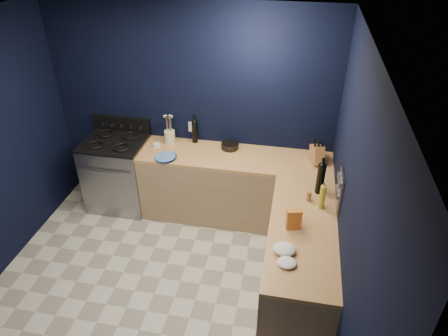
% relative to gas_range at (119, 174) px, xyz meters
% --- Properties ---
extents(floor, '(3.50, 3.50, 0.02)m').
position_rel_gas_range_xyz_m(floor, '(0.93, -1.42, -0.47)').
color(floor, beige).
rests_on(floor, ground).
extents(ceiling, '(3.50, 3.50, 0.02)m').
position_rel_gas_range_xyz_m(ceiling, '(0.93, -1.42, 2.15)').
color(ceiling, silver).
rests_on(ceiling, ground).
extents(wall_back, '(3.50, 0.02, 2.60)m').
position_rel_gas_range_xyz_m(wall_back, '(0.93, 0.34, 0.84)').
color(wall_back, black).
rests_on(wall_back, ground).
extents(wall_right, '(0.02, 3.50, 2.60)m').
position_rel_gas_range_xyz_m(wall_right, '(2.69, -1.42, 0.84)').
color(wall_right, black).
rests_on(wall_right, ground).
extents(cab_back, '(2.30, 0.63, 0.86)m').
position_rel_gas_range_xyz_m(cab_back, '(1.53, 0.02, -0.03)').
color(cab_back, '#9E815D').
rests_on(cab_back, floor).
extents(top_back, '(2.30, 0.63, 0.04)m').
position_rel_gas_range_xyz_m(top_back, '(1.53, 0.02, 0.42)').
color(top_back, '#966131').
rests_on(top_back, cab_back).
extents(cab_right, '(0.63, 1.67, 0.86)m').
position_rel_gas_range_xyz_m(cab_right, '(2.37, -1.13, -0.03)').
color(cab_right, '#9E815D').
rests_on(cab_right, floor).
extents(top_right, '(0.63, 1.67, 0.04)m').
position_rel_gas_range_xyz_m(top_right, '(2.37, -1.13, 0.42)').
color(top_right, '#966131').
rests_on(top_right, cab_right).
extents(gas_range, '(0.76, 0.66, 0.92)m').
position_rel_gas_range_xyz_m(gas_range, '(0.00, 0.00, 0.00)').
color(gas_range, gray).
rests_on(gas_range, floor).
extents(oven_door, '(0.59, 0.02, 0.42)m').
position_rel_gas_range_xyz_m(oven_door, '(0.00, -0.32, -0.01)').
color(oven_door, black).
rests_on(oven_door, gas_range).
extents(cooktop, '(0.76, 0.66, 0.03)m').
position_rel_gas_range_xyz_m(cooktop, '(0.00, 0.00, 0.48)').
color(cooktop, black).
rests_on(cooktop, gas_range).
extents(backguard, '(0.76, 0.06, 0.20)m').
position_rel_gas_range_xyz_m(backguard, '(0.00, 0.30, 0.58)').
color(backguard, black).
rests_on(backguard, gas_range).
extents(spice_panel, '(0.02, 0.28, 0.38)m').
position_rel_gas_range_xyz_m(spice_panel, '(2.67, -0.87, 0.72)').
color(spice_panel, gray).
rests_on(spice_panel, wall_right).
extents(wall_outlet, '(0.09, 0.02, 0.13)m').
position_rel_gas_range_xyz_m(wall_outlet, '(0.93, 0.32, 0.62)').
color(wall_outlet, white).
rests_on(wall_outlet, wall_back).
extents(plate_stack, '(0.30, 0.30, 0.03)m').
position_rel_gas_range_xyz_m(plate_stack, '(0.73, -0.19, 0.46)').
color(plate_stack, '#406CAF').
rests_on(plate_stack, top_back).
extents(ramekin, '(0.11, 0.11, 0.04)m').
position_rel_gas_range_xyz_m(ramekin, '(0.54, 0.07, 0.46)').
color(ramekin, white).
rests_on(ramekin, top_back).
extents(utensil_crock, '(0.17, 0.17, 0.17)m').
position_rel_gas_range_xyz_m(utensil_crock, '(0.67, 0.18, 0.52)').
color(utensil_crock, '#F8F3C4').
rests_on(utensil_crock, top_back).
extents(wine_bottle_back, '(0.08, 0.08, 0.29)m').
position_rel_gas_range_xyz_m(wine_bottle_back, '(0.98, 0.26, 0.58)').
color(wine_bottle_back, black).
rests_on(wine_bottle_back, top_back).
extents(lemon_basket, '(0.23, 0.23, 0.08)m').
position_rel_gas_range_xyz_m(lemon_basket, '(1.44, 0.18, 0.48)').
color(lemon_basket, black).
rests_on(lemon_basket, top_back).
extents(knife_block, '(0.19, 0.28, 0.26)m').
position_rel_gas_range_xyz_m(knife_block, '(2.48, 0.05, 0.55)').
color(knife_block, '#966132').
rests_on(knife_block, top_back).
extents(wine_bottle_right, '(0.11, 0.11, 0.33)m').
position_rel_gas_range_xyz_m(wine_bottle_right, '(2.51, -0.54, 0.61)').
color(wine_bottle_right, black).
rests_on(wine_bottle_right, top_right).
extents(oil_bottle, '(0.07, 0.07, 0.26)m').
position_rel_gas_range_xyz_m(oil_bottle, '(2.53, -0.80, 0.57)').
color(oil_bottle, '#ABA428').
rests_on(oil_bottle, top_right).
extents(spice_jar_near, '(0.06, 0.06, 0.11)m').
position_rel_gas_range_xyz_m(spice_jar_near, '(2.40, -0.70, 0.49)').
color(spice_jar_near, olive).
rests_on(spice_jar_near, top_right).
extents(spice_jar_far, '(0.05, 0.05, 0.08)m').
position_rel_gas_range_xyz_m(spice_jar_far, '(2.27, -1.03, 0.48)').
color(spice_jar_far, olive).
rests_on(spice_jar_far, top_right).
extents(crouton_bag, '(0.15, 0.10, 0.20)m').
position_rel_gas_range_xyz_m(crouton_bag, '(2.27, -1.15, 0.54)').
color(crouton_bag, '#B63B0F').
rests_on(crouton_bag, top_right).
extents(towel_front, '(0.25, 0.23, 0.07)m').
position_rel_gas_range_xyz_m(towel_front, '(2.21, -1.48, 0.48)').
color(towel_front, white).
rests_on(towel_front, top_right).
extents(towel_end, '(0.17, 0.16, 0.05)m').
position_rel_gas_range_xyz_m(towel_end, '(2.24, -1.63, 0.46)').
color(towel_end, white).
rests_on(towel_end, top_right).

